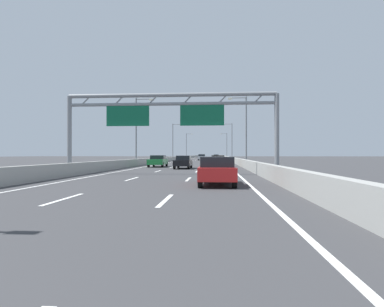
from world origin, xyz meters
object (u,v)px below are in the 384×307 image
(streetlamp_left_far, at_px, (174,140))
(streetlamp_right_far, at_px, (231,139))
(red_car, at_px, (217,170))
(white_car, at_px, (216,156))
(silver_car, at_px, (202,157))
(black_car, at_px, (183,162))
(streetlamp_right_distant, at_px, (226,144))
(yellow_car, at_px, (216,156))
(streetlamp_left_mid, at_px, (138,127))
(streetlamp_left_distant, at_px, (187,144))
(streetlamp_right_mid, at_px, (244,126))
(sign_gantry, at_px, (169,113))
(orange_car, at_px, (218,161))
(green_car, at_px, (158,161))

(streetlamp_left_far, relative_size, streetlamp_right_far, 1.00)
(streetlamp_right_far, distance_m, red_car, 65.60)
(white_car, distance_m, silver_car, 31.55)
(white_car, xyz_separation_m, black_car, (-3.76, -77.13, -0.02))
(streetlamp_right_distant, height_order, red_car, streetlamp_right_distant)
(yellow_car, height_order, red_car, red_car)
(streetlamp_left_mid, bearing_deg, white_car, 80.66)
(yellow_car, xyz_separation_m, red_car, (0.07, -101.57, 0.01))
(streetlamp_left_distant, height_order, yellow_car, streetlamp_left_distant)
(streetlamp_right_mid, height_order, silver_car, streetlamp_right_mid)
(sign_gantry, height_order, black_car, sign_gantry)
(white_car, xyz_separation_m, red_car, (-0.13, -95.39, -0.00))
(streetlamp_right_mid, distance_m, silver_car, 37.70)
(sign_gantry, height_order, streetlamp_right_mid, streetlamp_right_mid)
(streetlamp_left_mid, height_order, streetlamp_right_mid, same)
(streetlamp_right_distant, bearing_deg, red_car, -92.15)
(sign_gantry, bearing_deg, orange_car, 76.99)
(red_car, height_order, orange_car, red_car)
(sign_gantry, relative_size, orange_car, 3.79)
(red_car, bearing_deg, white_car, 89.92)
(streetlamp_right_distant, bearing_deg, streetlamp_left_distant, 180.00)
(streetlamp_left_mid, xyz_separation_m, streetlamp_left_distant, (0.00, 75.80, 0.00))
(orange_car, bearing_deg, yellow_car, 90.21)
(streetlamp_right_far, bearing_deg, yellow_car, 96.22)
(white_car, relative_size, orange_car, 1.02)
(green_car, height_order, yellow_car, yellow_car)
(streetlamp_left_mid, distance_m, streetlamp_right_far, 40.74)
(sign_gantry, bearing_deg, red_car, -65.55)
(streetlamp_left_far, xyz_separation_m, white_car, (11.18, 30.07, -4.64))
(streetlamp_right_distant, bearing_deg, green_car, -97.78)
(streetlamp_left_far, xyz_separation_m, black_car, (7.42, -47.06, -4.67))
(silver_car, bearing_deg, yellow_car, 84.57)
(streetlamp_left_far, relative_size, streetlamp_right_distant, 1.00)
(streetlamp_right_mid, xyz_separation_m, silver_car, (-7.52, 36.65, -4.61))
(streetlamp_right_distant, distance_m, orange_car, 78.46)
(red_car, xyz_separation_m, silver_car, (-3.64, 64.07, 0.04))
(black_car, bearing_deg, streetlamp_left_far, 98.96)
(streetlamp_right_mid, xyz_separation_m, white_car, (-3.75, 67.97, -4.64))
(sign_gantry, bearing_deg, yellow_car, 87.78)
(sign_gantry, relative_size, yellow_car, 4.02)
(streetlamp_left_distant, height_order, streetlamp_right_distant, same)
(streetlamp_right_mid, relative_size, streetlamp_right_distant, 1.00)
(streetlamp_right_distant, relative_size, red_car, 2.25)
(streetlamp_left_mid, distance_m, streetlamp_left_far, 37.90)
(streetlamp_left_mid, distance_m, black_car, 12.67)
(sign_gantry, distance_m, black_car, 10.93)
(orange_car, xyz_separation_m, silver_car, (-3.84, 39.08, 0.05))
(green_car, height_order, orange_car, green_car)
(streetlamp_right_distant, distance_m, red_car, 103.40)
(sign_gantry, xyz_separation_m, streetlamp_right_far, (7.57, 57.19, 0.57))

